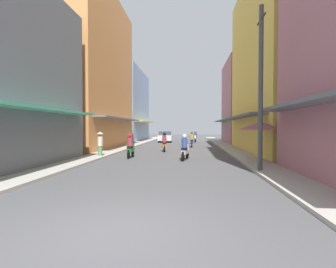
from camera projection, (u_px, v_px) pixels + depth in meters
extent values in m
plane|color=#4C4C4F|center=(175.00, 149.00, 23.37)|extent=(98.93, 98.93, 0.00)
cube|color=#ADA89E|center=(122.00, 148.00, 23.81)|extent=(1.60, 52.97, 0.12)
cube|color=#ADA89E|center=(231.00, 149.00, 22.94)|extent=(1.60, 52.97, 0.12)
cube|color=#4CB28C|center=(30.00, 108.00, 10.69)|extent=(1.10, 11.44, 0.12)
cube|color=#D88C4C|center=(86.00, 73.00, 24.91)|extent=(6.00, 13.49, 14.55)
cube|color=slate|center=(121.00, 119.00, 24.71)|extent=(1.10, 12.14, 0.12)
cube|color=#8CA5CC|center=(122.00, 106.00, 38.17)|extent=(6.00, 12.06, 10.24)
cube|color=#EFD159|center=(146.00, 122.00, 37.92)|extent=(1.10, 10.85, 0.12)
cube|color=slate|center=(311.00, 102.00, 8.29)|extent=(1.10, 8.76, 0.12)
cube|color=#EFD159|center=(285.00, 63.00, 20.25)|extent=(6.00, 13.79, 14.09)
cube|color=slate|center=(239.00, 117.00, 20.67)|extent=(1.10, 12.41, 0.12)
cube|color=#B7727F|center=(250.00, 102.00, 32.19)|extent=(6.00, 8.68, 10.17)
cube|color=#4CB28C|center=(222.00, 121.00, 32.56)|extent=(1.10, 7.81, 0.12)
cylinder|color=black|center=(195.00, 140.00, 34.02)|extent=(0.13, 0.56, 0.56)
cylinder|color=black|center=(196.00, 140.00, 35.26)|extent=(0.13, 0.56, 0.56)
cube|color=silver|center=(195.00, 138.00, 34.68)|extent=(0.36, 1.02, 0.24)
cube|color=black|center=(195.00, 137.00, 34.88)|extent=(0.33, 0.58, 0.14)
cylinder|color=silver|center=(195.00, 137.00, 34.14)|extent=(0.28, 0.28, 0.45)
cylinder|color=black|center=(195.00, 135.00, 34.13)|extent=(0.55, 0.08, 0.03)
cylinder|color=#334C8C|center=(195.00, 134.00, 34.82)|extent=(0.34, 0.34, 0.55)
sphere|color=orange|center=(195.00, 131.00, 34.81)|extent=(0.26, 0.26, 0.26)
cylinder|color=black|center=(187.00, 154.00, 16.30)|extent=(0.19, 0.56, 0.56)
cylinder|color=black|center=(183.00, 156.00, 15.10)|extent=(0.19, 0.56, 0.56)
cube|color=#B2B2B7|center=(185.00, 152.00, 15.64)|extent=(0.47, 1.04, 0.24)
cube|color=black|center=(184.00, 149.00, 15.44)|extent=(0.38, 0.60, 0.14)
cylinder|color=#B2B2B7|center=(187.00, 148.00, 16.16)|extent=(0.28, 0.28, 0.45)
cylinder|color=black|center=(187.00, 144.00, 16.16)|extent=(0.55, 0.14, 0.03)
cylinder|color=#334C8C|center=(185.00, 143.00, 15.48)|extent=(0.34, 0.34, 0.55)
sphere|color=silver|center=(185.00, 136.00, 15.47)|extent=(0.26, 0.26, 0.26)
cylinder|color=black|center=(192.00, 144.00, 26.55)|extent=(0.09, 0.56, 0.56)
cylinder|color=black|center=(192.00, 145.00, 25.31)|extent=(0.09, 0.56, 0.56)
cube|color=#1E38B7|center=(192.00, 142.00, 25.87)|extent=(0.30, 1.01, 0.24)
cube|color=black|center=(192.00, 140.00, 25.67)|extent=(0.29, 0.57, 0.14)
cylinder|color=#1E38B7|center=(192.00, 140.00, 26.41)|extent=(0.28, 0.28, 0.45)
cylinder|color=black|center=(192.00, 137.00, 26.41)|extent=(0.55, 0.04, 0.03)
cylinder|color=#BF8C3F|center=(192.00, 137.00, 25.71)|extent=(0.34, 0.34, 0.55)
sphere|color=#197233|center=(192.00, 133.00, 25.70)|extent=(0.26, 0.26, 0.26)
cylinder|color=black|center=(133.00, 152.00, 17.51)|extent=(0.09, 0.56, 0.56)
cylinder|color=black|center=(129.00, 154.00, 16.26)|extent=(0.09, 0.56, 0.56)
cube|color=#197233|center=(131.00, 150.00, 16.83)|extent=(0.29, 1.00, 0.24)
cube|color=black|center=(130.00, 147.00, 16.62)|extent=(0.29, 0.56, 0.14)
cylinder|color=#197233|center=(132.00, 146.00, 17.37)|extent=(0.28, 0.28, 0.45)
cylinder|color=black|center=(132.00, 143.00, 17.37)|extent=(0.55, 0.04, 0.03)
cylinder|color=#99333F|center=(130.00, 142.00, 16.66)|extent=(0.34, 0.34, 0.55)
sphere|color=red|center=(130.00, 136.00, 16.65)|extent=(0.26, 0.26, 0.26)
cylinder|color=black|center=(164.00, 148.00, 21.76)|extent=(0.16, 0.57, 0.56)
cylinder|color=black|center=(165.00, 149.00, 20.51)|extent=(0.16, 0.57, 0.56)
cube|color=orange|center=(164.00, 145.00, 21.08)|extent=(0.42, 1.03, 0.24)
cube|color=black|center=(164.00, 143.00, 20.88)|extent=(0.36, 0.59, 0.14)
cylinder|color=orange|center=(164.00, 143.00, 21.63)|extent=(0.28, 0.28, 0.45)
cylinder|color=black|center=(164.00, 140.00, 21.62)|extent=(0.55, 0.11, 0.03)
cylinder|color=#99333F|center=(164.00, 139.00, 20.92)|extent=(0.34, 0.34, 0.55)
sphere|color=black|center=(164.00, 134.00, 20.91)|extent=(0.26, 0.26, 0.26)
cube|color=silver|center=(165.00, 138.00, 34.86)|extent=(1.94, 4.18, 0.70)
cube|color=#333D47|center=(165.00, 134.00, 34.70)|extent=(1.69, 2.17, 0.60)
cylinder|color=black|center=(160.00, 139.00, 36.15)|extent=(0.21, 0.65, 0.64)
cylinder|color=black|center=(171.00, 139.00, 36.09)|extent=(0.21, 0.65, 0.64)
cylinder|color=black|center=(159.00, 140.00, 33.66)|extent=(0.21, 0.65, 0.64)
cylinder|color=black|center=(171.00, 140.00, 33.59)|extent=(0.21, 0.65, 0.64)
cylinder|color=#598C59|center=(100.00, 152.00, 16.96)|extent=(0.28, 0.28, 0.75)
cylinder|color=beige|center=(100.00, 141.00, 16.95)|extent=(0.34, 0.34, 0.63)
sphere|color=#9E7256|center=(100.00, 134.00, 16.94)|extent=(0.22, 0.22, 0.22)
cone|color=#D1B77A|center=(100.00, 133.00, 16.93)|extent=(0.44, 0.44, 0.16)
cylinder|color=#99999E|center=(260.00, 144.00, 14.16)|extent=(0.05, 0.05, 2.14)
cone|color=#8C4C59|center=(260.00, 125.00, 14.13)|extent=(2.37, 2.37, 0.45)
cylinder|color=#4C4C4F|center=(261.00, 90.00, 11.16)|extent=(0.20, 0.20, 7.23)
cylinder|color=#3F382D|center=(261.00, 19.00, 11.08)|extent=(0.08, 1.20, 0.08)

